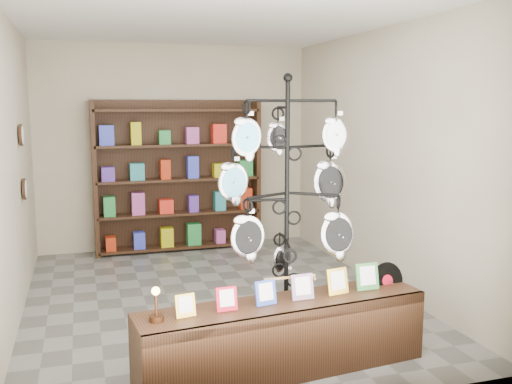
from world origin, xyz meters
TOP-DOWN VIEW (x-y plane):
  - ground at (0.00, 0.00)m, footprint 5.00×5.00m
  - room_envelope at (0.00, 0.00)m, footprint 5.00×5.00m
  - display_tree at (0.31, -1.44)m, footprint 1.22×1.09m
  - front_shelf at (0.14, -1.88)m, footprint 2.41×0.74m
  - back_shelving at (0.00, 2.30)m, footprint 2.42×0.36m
  - wall_clocks at (-1.97, 0.80)m, footprint 0.03×0.24m

SIDE VIEW (x-z plane):
  - ground at x=0.00m, z-range 0.00..0.00m
  - front_shelf at x=0.14m, z-range -0.13..0.71m
  - back_shelving at x=0.00m, z-range -0.07..2.13m
  - display_tree at x=0.31m, z-range 0.19..2.58m
  - wall_clocks at x=-1.97m, z-range 1.08..1.92m
  - room_envelope at x=0.00m, z-range -0.65..4.35m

